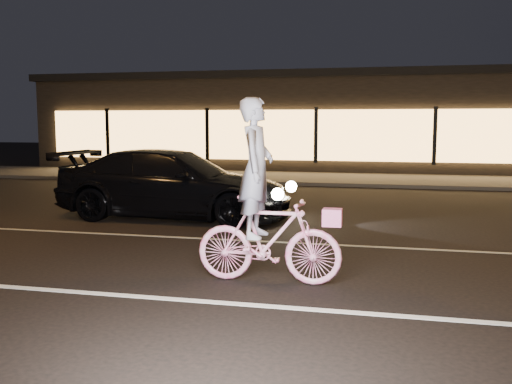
# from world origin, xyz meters

# --- Properties ---
(ground) EXTENTS (90.00, 90.00, 0.00)m
(ground) POSITION_xyz_m (0.00, 0.00, 0.00)
(ground) COLOR black
(ground) RESTS_ON ground
(lane_stripe_near) EXTENTS (60.00, 0.12, 0.01)m
(lane_stripe_near) POSITION_xyz_m (0.00, -1.50, 0.00)
(lane_stripe_near) COLOR silver
(lane_stripe_near) RESTS_ON ground
(lane_stripe_far) EXTENTS (60.00, 0.10, 0.01)m
(lane_stripe_far) POSITION_xyz_m (0.00, 2.00, 0.00)
(lane_stripe_far) COLOR gray
(lane_stripe_far) RESTS_ON ground
(sidewalk) EXTENTS (30.00, 4.00, 0.12)m
(sidewalk) POSITION_xyz_m (0.00, 13.00, 0.06)
(sidewalk) COLOR #383533
(sidewalk) RESTS_ON ground
(storefront) EXTENTS (25.40, 8.42, 4.20)m
(storefront) POSITION_xyz_m (0.00, 18.97, 2.15)
(storefront) COLOR black
(storefront) RESTS_ON ground
(cyclist) EXTENTS (1.94, 0.67, 2.44)m
(cyclist) POSITION_xyz_m (1.27, -0.53, 0.87)
(cyclist) COLOR #FC3187
(cyclist) RESTS_ON ground
(sedan) EXTENTS (5.29, 2.26, 1.51)m
(sedan) POSITION_xyz_m (-1.79, 4.05, 0.76)
(sedan) COLOR black
(sedan) RESTS_ON ground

